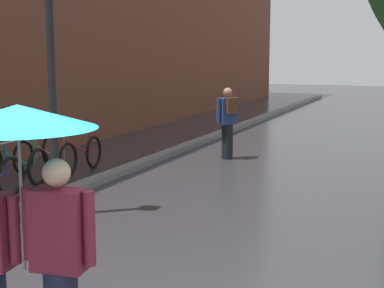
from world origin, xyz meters
TOP-DOWN VIEW (x-y plane):
  - kerb_strip at (-3.20, 10.00)m, footprint 0.30×36.00m
  - parked_bicycle_3 at (-4.62, 4.98)m, footprint 1.15×0.81m
  - parked_bicycle_4 at (-4.50, 5.75)m, footprint 1.13×0.79m
  - parked_bicycle_5 at (-4.54, 6.73)m, footprint 1.16×0.84m
  - couple_under_umbrella at (-0.24, -0.14)m, footprint 1.20×1.19m
  - street_lamp_post at (-2.60, 3.49)m, footprint 0.24×0.24m
  - pedestrian_walking_midground at (-1.76, 8.91)m, footprint 0.45×0.50m

SIDE VIEW (x-z plane):
  - kerb_strip at x=-3.20m, z-range 0.00..0.12m
  - parked_bicycle_3 at x=-4.62m, z-range -0.10..0.86m
  - parked_bicycle_4 at x=-4.50m, z-range -0.10..0.86m
  - parked_bicycle_5 at x=-4.54m, z-range -0.10..0.86m
  - pedestrian_walking_midground at x=-1.76m, z-range 0.05..1.70m
  - couple_under_umbrella at x=-0.24m, z-range 0.38..2.46m
  - street_lamp_post at x=-2.60m, z-range 0.35..4.25m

